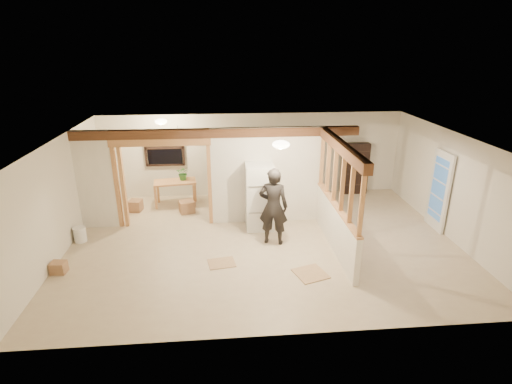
{
  "coord_description": "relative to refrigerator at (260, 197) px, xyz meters",
  "views": [
    {
      "loc": [
        -0.9,
        -8.43,
        4.44
      ],
      "look_at": [
        -0.14,
        0.4,
        1.12
      ],
      "focal_mm": 28.0,
      "sensor_mm": 36.0,
      "label": 1
    }
  ],
  "objects": [
    {
      "name": "wall_left",
      "position": [
        -4.49,
        -0.81,
        0.41
      ],
      "size": [
        0.01,
        6.5,
        2.5
      ],
      "primitive_type": "cube",
      "color": "silver",
      "rests_on": "floor"
    },
    {
      "name": "pony_wall",
      "position": [
        1.61,
        -1.21,
        -0.34
      ],
      "size": [
        0.12,
        3.2,
        1.0
      ],
      "primitive_type": "cube",
      "color": "silver",
      "rests_on": "floor"
    },
    {
      "name": "bookshelf",
      "position": [
        3.18,
        2.24,
        -0.04
      ],
      "size": [
        0.79,
        0.26,
        1.59
      ],
      "primitive_type": "cube",
      "color": "black",
      "rests_on": "floor"
    },
    {
      "name": "header_beam_right",
      "position": [
        1.61,
        -1.21,
        1.54
      ],
      "size": [
        0.18,
        3.3,
        0.22
      ],
      "primitive_type": "cube",
      "color": "brown",
      "rests_on": "ceiling"
    },
    {
      "name": "floor",
      "position": [
        0.01,
        -0.81,
        -0.84
      ],
      "size": [
        9.0,
        6.5,
        0.01
      ],
      "primitive_type": "cube",
      "color": "beige",
      "rests_on": "ground"
    },
    {
      "name": "ceiling_dome_util",
      "position": [
        -2.49,
        1.49,
        1.64
      ],
      "size": [
        0.32,
        0.32,
        0.14
      ],
      "primitive_type": "ellipsoid",
      "color": "#FFEABF",
      "rests_on": "ceiling"
    },
    {
      "name": "stud_partition",
      "position": [
        1.61,
        -1.21,
        0.82
      ],
      "size": [
        0.14,
        3.2,
        1.32
      ],
      "primitive_type": "cube",
      "color": "tan",
      "rests_on": "pony_wall"
    },
    {
      "name": "floor_panel_near",
      "position": [
        0.83,
        -2.31,
        -0.82
      ],
      "size": [
        0.76,
        0.76,
        0.02
      ],
      "primitive_type": "cube",
      "rotation": [
        0.0,
        0.0,
        0.32
      ],
      "color": "tan",
      "rests_on": "floor"
    },
    {
      "name": "wall_back",
      "position": [
        0.01,
        2.44,
        0.41
      ],
      "size": [
        9.0,
        0.01,
        2.5
      ],
      "primitive_type": "cube",
      "color": "silver",
      "rests_on": "floor"
    },
    {
      "name": "french_door",
      "position": [
        4.43,
        -0.41,
        0.16
      ],
      "size": [
        0.12,
        0.86,
        2.0
      ],
      "primitive_type": "cube",
      "color": "white",
      "rests_on": "floor"
    },
    {
      "name": "woman",
      "position": [
        0.24,
        -0.86,
        0.08
      ],
      "size": [
        0.76,
        0.6,
        1.84
      ],
      "primitive_type": "imported",
      "rotation": [
        0.0,
        0.0,
        2.87
      ],
      "color": "black",
      "rests_on": "floor"
    },
    {
      "name": "partition_left_stub",
      "position": [
        -4.04,
        0.39,
        0.41
      ],
      "size": [
        0.9,
        0.12,
        2.5
      ],
      "primitive_type": "cube",
      "color": "silver",
      "rests_on": "floor"
    },
    {
      "name": "ceiling",
      "position": [
        0.01,
        -0.81,
        1.66
      ],
      "size": [
        9.0,
        6.5,
        0.01
      ],
      "primitive_type": "cube",
      "color": "white"
    },
    {
      "name": "box_util_b",
      "position": [
        -3.36,
        1.36,
        -0.68
      ],
      "size": [
        0.39,
        0.39,
        0.31
      ],
      "primitive_type": "cube",
      "rotation": [
        0.0,
        0.0,
        -0.18
      ],
      "color": "#9E704C",
      "rests_on": "floor"
    },
    {
      "name": "box_util_a",
      "position": [
        -1.92,
        1.12,
        -0.67
      ],
      "size": [
        0.48,
        0.44,
        0.34
      ],
      "primitive_type": "cube",
      "rotation": [
        0.0,
        0.0,
        0.29
      ],
      "color": "#9E704C",
      "rests_on": "floor"
    },
    {
      "name": "doorway_frame",
      "position": [
        -2.39,
        0.39,
        0.26
      ],
      "size": [
        2.46,
        0.14,
        2.2
      ],
      "primitive_type": "cube",
      "color": "tan",
      "rests_on": "floor"
    },
    {
      "name": "ceiling_dome_main",
      "position": [
        0.31,
        -1.31,
        1.64
      ],
      "size": [
        0.36,
        0.36,
        0.16
      ],
      "primitive_type": "ellipsoid",
      "color": "#FFEABF",
      "rests_on": "ceiling"
    },
    {
      "name": "work_table",
      "position": [
        -2.27,
        1.69,
        -0.47
      ],
      "size": [
        1.24,
        0.74,
        0.74
      ],
      "primitive_type": "cube",
      "rotation": [
        0.0,
        0.0,
        0.13
      ],
      "color": "tan",
      "rests_on": "floor"
    },
    {
      "name": "window_back",
      "position": [
        -2.59,
        2.36,
        0.71
      ],
      "size": [
        1.12,
        0.1,
        1.1
      ],
      "primitive_type": "cube",
      "color": "black",
      "rests_on": "wall_back"
    },
    {
      "name": "header_beam_back",
      "position": [
        -0.99,
        0.39,
        1.54
      ],
      "size": [
        7.0,
        0.18,
        0.22
      ],
      "primitive_type": "cube",
      "color": "brown",
      "rests_on": "ceiling"
    },
    {
      "name": "box_front",
      "position": [
        -4.31,
        -1.8,
        -0.71
      ],
      "size": [
        0.32,
        0.27,
        0.24
      ],
      "primitive_type": "cube",
      "rotation": [
        0.0,
        0.0,
        -0.11
      ],
      "color": "#9E704C",
      "rests_on": "floor"
    },
    {
      "name": "partition_center",
      "position": [
        0.21,
        0.39,
        0.41
      ],
      "size": [
        2.8,
        0.12,
        2.5
      ],
      "primitive_type": "cube",
      "color": "silver",
      "rests_on": "floor"
    },
    {
      "name": "shop_vac",
      "position": [
        -4.01,
        0.93,
        -0.56
      ],
      "size": [
        0.57,
        0.57,
        0.56
      ],
      "primitive_type": "cylinder",
      "rotation": [
        0.0,
        0.0,
        -0.43
      ],
      "color": "#931108",
      "rests_on": "floor"
    },
    {
      "name": "floor_panel_far",
      "position": [
        -0.98,
        -1.73,
        -0.83
      ],
      "size": [
        0.63,
        0.53,
        0.02
      ],
      "primitive_type": "cube",
      "rotation": [
        0.0,
        0.0,
        0.17
      ],
      "color": "tan",
      "rests_on": "floor"
    },
    {
      "name": "refrigerator",
      "position": [
        0.0,
        0.0,
        0.0
      ],
      "size": [
        0.69,
        0.67,
        1.67
      ],
      "primitive_type": "cube",
      "color": "white",
      "rests_on": "floor"
    },
    {
      "name": "wall_front",
      "position": [
        0.01,
        -4.06,
        0.41
      ],
      "size": [
        9.0,
        0.01,
        2.5
      ],
      "primitive_type": "cube",
      "color": "silver",
      "rests_on": "floor"
    },
    {
      "name": "potted_plant",
      "position": [
        -2.02,
        1.77,
        0.11
      ],
      "size": [
        0.39,
        0.35,
        0.41
      ],
      "primitive_type": "imported",
      "rotation": [
        0.0,
        0.0,
        -0.08
      ],
      "color": "#305C25",
      "rests_on": "work_table"
    },
    {
      "name": "hanging_bulb",
      "position": [
        -1.99,
        0.79,
        1.34
      ],
      "size": [
        0.07,
        0.07,
        0.07
      ],
      "primitive_type": "ellipsoid",
      "color": "#FFD88C",
      "rests_on": "ceiling"
    },
    {
      "name": "wall_right",
      "position": [
        4.51,
        -0.81,
        0.41
      ],
      "size": [
        0.01,
        6.5,
        2.5
      ],
      "primitive_type": "cube",
      "color": "silver",
      "rests_on": "floor"
    },
    {
      "name": "bucket",
      "position": [
        -4.31,
        -0.41,
        -0.65
      ],
      "size": [
        0.35,
        0.35,
        0.36
      ],
      "primitive_type": "cylinder",
      "rotation": [
        0.0,
        0.0,
        -0.25
      ],
      "color": "white",
      "rests_on": "floor"
    }
  ]
}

